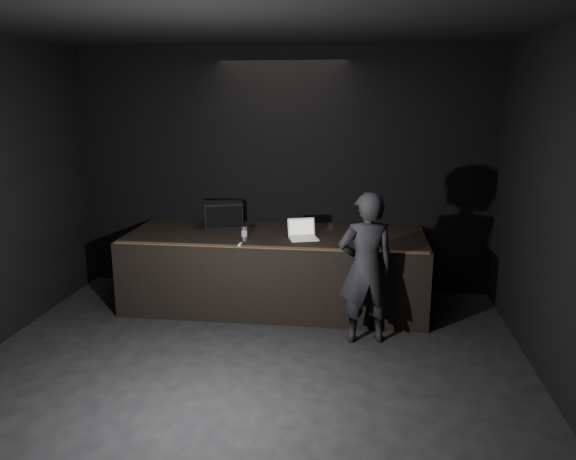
% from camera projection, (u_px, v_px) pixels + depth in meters
% --- Properties ---
extents(ground, '(7.00, 7.00, 0.00)m').
position_uv_depth(ground, '(232.00, 409.00, 5.18)').
color(ground, black).
rests_on(ground, ground).
extents(room_walls, '(6.10, 7.10, 3.52)m').
position_uv_depth(room_walls, '(226.00, 193.00, 4.71)').
color(room_walls, black).
rests_on(room_walls, ground).
extents(stage_riser, '(4.00, 1.50, 1.00)m').
position_uv_depth(stage_riser, '(276.00, 269.00, 7.69)').
color(stage_riser, black).
rests_on(stage_riser, ground).
extents(riser_lip, '(3.92, 0.10, 0.01)m').
position_uv_depth(riser_lip, '(267.00, 247.00, 6.89)').
color(riser_lip, brown).
rests_on(riser_lip, stage_riser).
extents(stage_monitor, '(0.61, 0.51, 0.35)m').
position_uv_depth(stage_monitor, '(224.00, 214.00, 7.97)').
color(stage_monitor, black).
rests_on(stage_monitor, stage_riser).
extents(cable, '(0.98, 0.22, 0.02)m').
position_uv_depth(cable, '(233.00, 224.00, 8.12)').
color(cable, black).
rests_on(cable, stage_riser).
extents(laptop, '(0.44, 0.42, 0.25)m').
position_uv_depth(laptop, '(303.00, 233.00, 7.34)').
color(laptop, silver).
rests_on(laptop, stage_riser).
extents(beer_can, '(0.08, 0.08, 0.18)m').
position_uv_depth(beer_can, '(244.00, 234.00, 7.22)').
color(beer_can, silver).
rests_on(beer_can, stage_riser).
extents(plastic_cup, '(0.08, 0.08, 0.10)m').
position_uv_depth(plastic_cup, '(331.00, 226.00, 7.81)').
color(plastic_cup, white).
rests_on(plastic_cup, stage_riser).
extents(wii_remote, '(0.04, 0.14, 0.03)m').
position_uv_depth(wii_remote, '(240.00, 245.00, 6.99)').
color(wii_remote, silver).
rests_on(wii_remote, stage_riser).
extents(person, '(0.72, 0.55, 1.78)m').
position_uv_depth(person, '(366.00, 268.00, 6.44)').
color(person, black).
rests_on(person, ground).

